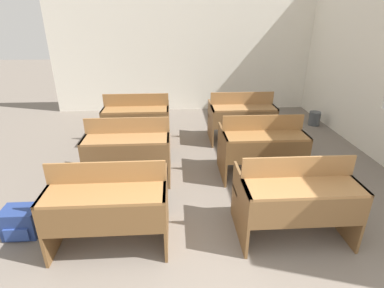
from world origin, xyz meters
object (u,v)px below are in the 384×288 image
(bench_third_right, at_px, (241,116))
(schoolbag, at_px, (21,222))
(bench_front_left, at_px, (109,203))
(bench_third_left, at_px, (137,118))
(bench_second_left, at_px, (129,149))
(bench_front_right, at_px, (295,197))
(bench_second_right, at_px, (262,145))
(wastepaper_bin, at_px, (314,118))

(bench_third_right, distance_m, schoolbag, 3.75)
(bench_front_left, relative_size, schoolbag, 3.24)
(bench_third_left, relative_size, schoolbag, 3.24)
(bench_second_left, height_order, bench_third_left, same)
(bench_front_right, relative_size, bench_second_right, 1.00)
(bench_second_right, bearing_deg, wastepaper_bin, 49.60)
(wastepaper_bin, bearing_deg, bench_front_left, -137.35)
(bench_third_left, bearing_deg, bench_second_left, -89.08)
(bench_front_right, xyz_separation_m, bench_third_left, (-1.86, 2.60, 0.00))
(bench_front_right, distance_m, bench_second_right, 1.29)
(bench_front_right, xyz_separation_m, schoolbag, (-2.84, 0.17, -0.31))
(bench_front_left, height_order, bench_front_right, same)
(bench_second_right, relative_size, schoolbag, 3.24)
(bench_front_right, distance_m, wastepaper_bin, 3.76)
(bench_front_right, relative_size, bench_third_left, 1.00)
(bench_front_right, height_order, bench_third_left, same)
(bench_second_left, height_order, bench_third_right, same)
(wastepaper_bin, xyz_separation_m, schoolbag, (-4.58, -3.15, 0.01))
(schoolbag, bearing_deg, bench_third_left, 68.11)
(bench_front_left, relative_size, bench_front_right, 1.00)
(bench_front_left, bearing_deg, bench_third_left, 90.06)
(bench_third_right, height_order, wastepaper_bin, bench_third_right)
(bench_second_left, bearing_deg, wastepaper_bin, 29.44)
(bench_front_right, bearing_deg, bench_third_right, 89.86)
(bench_front_left, relative_size, bench_third_right, 1.00)
(bench_third_left, bearing_deg, bench_third_right, 0.05)
(bench_third_right, relative_size, schoolbag, 3.24)
(bench_front_right, bearing_deg, bench_front_left, 179.95)
(bench_second_right, distance_m, bench_third_right, 1.31)
(bench_third_right, bearing_deg, bench_front_right, -90.14)
(bench_third_right, xyz_separation_m, wastepaper_bin, (1.73, 0.72, -0.32))
(bench_second_left, xyz_separation_m, schoolbag, (-1.00, -1.12, -0.31))
(bench_third_left, xyz_separation_m, schoolbag, (-0.97, -2.42, -0.31))
(bench_front_left, bearing_deg, bench_third_right, 54.27)
(bench_front_right, height_order, schoolbag, bench_front_right)
(bench_third_left, distance_m, schoolbag, 2.63)
(bench_front_left, distance_m, bench_third_left, 2.60)
(bench_second_left, distance_m, bench_third_left, 1.30)
(bench_third_right, height_order, schoolbag, bench_third_right)
(bench_second_right, distance_m, schoolbag, 3.08)
(bench_second_left, xyz_separation_m, bench_third_right, (1.85, 1.30, 0.00))
(bench_second_right, distance_m, wastepaper_bin, 2.68)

